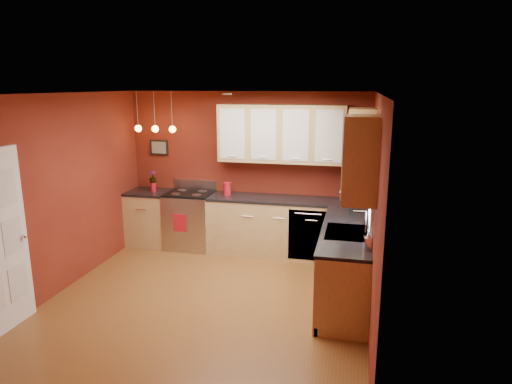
% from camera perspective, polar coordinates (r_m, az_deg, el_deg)
% --- Properties ---
extents(floor, '(4.20, 4.20, 0.00)m').
position_cam_1_polar(floor, '(6.08, -5.96, -13.17)').
color(floor, brown).
rests_on(floor, ground).
extents(ceiling, '(4.00, 4.20, 0.02)m').
position_cam_1_polar(ceiling, '(5.45, -6.62, 12.13)').
color(ceiling, beige).
rests_on(ceiling, wall_back).
extents(wall_back, '(4.00, 0.02, 2.60)m').
position_cam_1_polar(wall_back, '(7.59, -1.12, 2.64)').
color(wall_back, maroon).
rests_on(wall_back, floor).
extents(wall_front, '(4.00, 0.02, 2.60)m').
position_cam_1_polar(wall_front, '(3.80, -16.73, -8.93)').
color(wall_front, maroon).
rests_on(wall_front, floor).
extents(wall_left, '(0.02, 4.20, 2.60)m').
position_cam_1_polar(wall_left, '(6.55, -23.06, -0.16)').
color(wall_left, maroon).
rests_on(wall_left, floor).
extents(wall_right, '(0.02, 4.20, 2.60)m').
position_cam_1_polar(wall_right, '(5.33, 14.51, -2.39)').
color(wall_right, maroon).
rests_on(wall_right, floor).
extents(base_cabinets_back_left, '(0.70, 0.60, 0.90)m').
position_cam_1_polar(base_cabinets_back_left, '(8.07, -13.07, -3.27)').
color(base_cabinets_back_left, tan).
rests_on(base_cabinets_back_left, floor).
extents(base_cabinets_back_right, '(2.54, 0.60, 0.90)m').
position_cam_1_polar(base_cabinets_back_right, '(7.38, 3.88, -4.52)').
color(base_cabinets_back_right, tan).
rests_on(base_cabinets_back_right, floor).
extents(base_cabinets_right, '(0.60, 2.10, 0.90)m').
position_cam_1_polar(base_cabinets_right, '(6.03, 11.06, -8.91)').
color(base_cabinets_right, tan).
rests_on(base_cabinets_right, floor).
extents(counter_back_left, '(0.70, 0.62, 0.04)m').
position_cam_1_polar(counter_back_left, '(7.95, -13.25, -0.02)').
color(counter_back_left, black).
rests_on(counter_back_left, base_cabinets_back_left).
extents(counter_back_right, '(2.54, 0.62, 0.04)m').
position_cam_1_polar(counter_back_right, '(7.25, 3.94, -0.98)').
color(counter_back_right, black).
rests_on(counter_back_right, base_cabinets_back_right).
extents(counter_right, '(0.62, 2.10, 0.04)m').
position_cam_1_polar(counter_right, '(5.87, 11.27, -4.65)').
color(counter_right, black).
rests_on(counter_right, base_cabinets_right).
extents(gas_range, '(0.76, 0.64, 1.11)m').
position_cam_1_polar(gas_range, '(7.78, -8.23, -3.44)').
color(gas_range, '#AEAEB3').
rests_on(gas_range, floor).
extents(dishwasher_front, '(0.60, 0.02, 0.80)m').
position_cam_1_polar(dishwasher_front, '(7.06, 6.49, -5.41)').
color(dishwasher_front, '#AEAEB3').
rests_on(dishwasher_front, base_cabinets_back_right).
extents(sink, '(0.50, 0.70, 0.33)m').
position_cam_1_polar(sink, '(5.73, 11.24, -5.16)').
color(sink, gray).
rests_on(sink, counter_right).
extents(window, '(0.06, 1.02, 1.22)m').
position_cam_1_polar(window, '(5.54, 14.41, 2.32)').
color(window, white).
rests_on(window, wall_right).
extents(upper_cabinets_back, '(2.00, 0.35, 0.90)m').
position_cam_1_polar(upper_cabinets_back, '(7.21, 3.19, 7.27)').
color(upper_cabinets_back, tan).
rests_on(upper_cabinets_back, wall_back).
extents(upper_cabinets_right, '(0.35, 1.95, 0.90)m').
position_cam_1_polar(upper_cabinets_right, '(5.52, 13.01, 5.11)').
color(upper_cabinets_right, tan).
rests_on(upper_cabinets_right, wall_right).
extents(wall_picture, '(0.32, 0.03, 0.26)m').
position_cam_1_polar(wall_picture, '(8.03, -12.01, 5.47)').
color(wall_picture, black).
rests_on(wall_picture, wall_back).
extents(pendant_lights, '(0.71, 0.11, 0.66)m').
position_cam_1_polar(pendant_lights, '(7.65, -12.49, 7.77)').
color(pendant_lights, gray).
rests_on(pendant_lights, ceiling).
extents(red_canister, '(0.14, 0.14, 0.21)m').
position_cam_1_polar(red_canister, '(7.45, -3.60, 0.41)').
color(red_canister, '#B21320').
rests_on(red_canister, counter_back_right).
extents(red_vase, '(0.10, 0.10, 0.15)m').
position_cam_1_polar(red_vase, '(7.89, -12.72, 0.63)').
color(red_vase, '#B21320').
rests_on(red_vase, counter_back_left).
extents(flowers, '(0.14, 0.14, 0.22)m').
position_cam_1_polar(flowers, '(7.86, -12.79, 1.81)').
color(flowers, '#B21320').
rests_on(flowers, red_vase).
extents(coffee_maker, '(0.21, 0.21, 0.25)m').
position_cam_1_polar(coffee_maker, '(7.26, 12.21, -0.12)').
color(coffee_maker, black).
rests_on(coffee_maker, counter_back_right).
extents(soap_pump, '(0.11, 0.11, 0.21)m').
position_cam_1_polar(soap_pump, '(5.17, 13.86, -5.82)').
color(soap_pump, white).
rests_on(soap_pump, counter_right).
extents(dish_towel, '(0.22, 0.01, 0.30)m').
position_cam_1_polar(dish_towel, '(7.50, -9.52, -3.83)').
color(dish_towel, '#B21320').
rests_on(dish_towel, gas_range).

